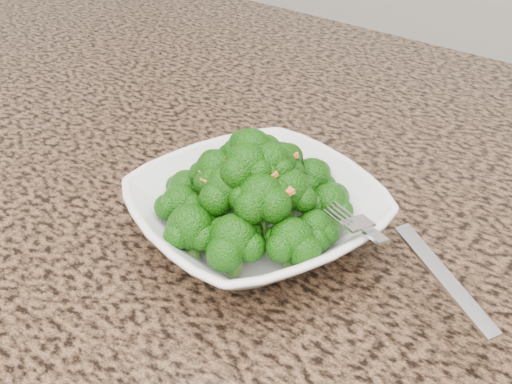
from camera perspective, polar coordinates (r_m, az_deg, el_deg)
The scene contains 5 objects.
granite_counter at distance 0.61m, azimuth -1.23°, elevation -3.45°, with size 1.64×1.04×0.03m, color brown.
bowl at distance 0.56m, azimuth 0.00°, elevation -2.10°, with size 0.21×0.21×0.05m, color white.
broccoli_pile at distance 0.53m, azimuth 0.00°, elevation 3.06°, with size 0.18×0.18×0.07m, color #165209, non-canonical shape.
garlic_topping at distance 0.51m, azimuth 0.00°, elevation 6.57°, with size 0.11×0.11×0.01m, color orange, non-canonical shape.
fork at distance 0.49m, azimuth 10.98°, elevation -4.03°, with size 0.18×0.03×0.01m, color silver, non-canonical shape.
Camera 1 is at (0.31, -0.07, 1.25)m, focal length 45.00 mm.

